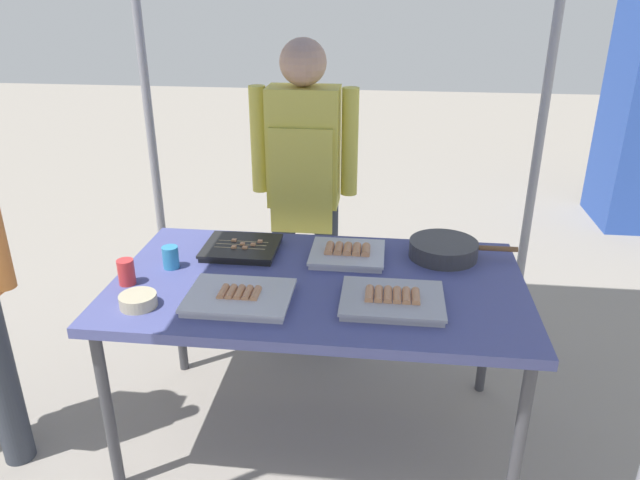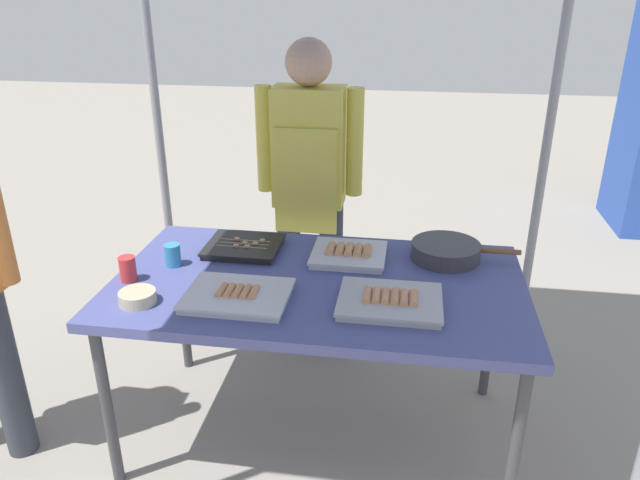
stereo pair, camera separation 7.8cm
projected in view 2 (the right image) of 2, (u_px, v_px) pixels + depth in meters
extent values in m
plane|color=gray|center=(318.00, 432.00, 2.63)|extent=(18.00, 18.00, 0.00)
cube|color=#4C518C|center=(318.00, 285.00, 2.34)|extent=(1.60, 0.90, 0.04)
cylinder|color=#3F3F44|center=(107.00, 407.00, 2.24)|extent=(0.04, 0.04, 0.71)
cylinder|color=#3F3F44|center=(515.00, 451.00, 2.03)|extent=(0.04, 0.04, 0.71)
cylinder|color=#3F3F44|center=(183.00, 305.00, 2.95)|extent=(0.04, 0.04, 0.71)
cylinder|color=#3F3F44|center=(491.00, 330.00, 2.74)|extent=(0.04, 0.04, 0.71)
cylinder|color=gray|center=(159.00, 132.00, 3.05)|extent=(0.04, 0.04, 2.24)
cylinder|color=gray|center=(546.00, 146.00, 2.78)|extent=(0.04, 0.04, 2.24)
cube|color=#ADADB2|center=(390.00, 303.00, 2.15)|extent=(0.36, 0.28, 0.02)
cube|color=#ADADB2|center=(390.00, 299.00, 2.14)|extent=(0.37, 0.29, 0.01)
cylinder|color=tan|center=(367.00, 295.00, 2.15)|extent=(0.03, 0.10, 0.03)
cylinder|color=tan|center=(376.00, 296.00, 2.14)|extent=(0.03, 0.10, 0.03)
cylinder|color=tan|center=(386.00, 297.00, 2.14)|extent=(0.03, 0.10, 0.03)
cylinder|color=tan|center=(395.00, 298.00, 2.13)|extent=(0.03, 0.10, 0.03)
cylinder|color=tan|center=(404.00, 298.00, 2.13)|extent=(0.03, 0.10, 0.03)
cylinder|color=tan|center=(414.00, 299.00, 2.12)|extent=(0.03, 0.10, 0.03)
cube|color=black|center=(244.00, 248.00, 2.59)|extent=(0.30, 0.27, 0.02)
cube|color=black|center=(244.00, 245.00, 2.58)|extent=(0.32, 0.28, 0.01)
cylinder|color=tan|center=(241.00, 247.00, 2.55)|extent=(0.22, 0.01, 0.01)
cube|color=tan|center=(236.00, 247.00, 2.55)|extent=(0.02, 0.02, 0.02)
cube|color=tan|center=(247.00, 248.00, 2.54)|extent=(0.02, 0.02, 0.02)
cylinder|color=tan|center=(244.00, 244.00, 2.58)|extent=(0.22, 0.01, 0.01)
cube|color=tan|center=(255.00, 245.00, 2.57)|extent=(0.02, 0.02, 0.02)
cube|color=tan|center=(245.00, 244.00, 2.58)|extent=(0.02, 0.02, 0.02)
cylinder|color=tan|center=(246.00, 241.00, 2.61)|extent=(0.22, 0.01, 0.01)
cube|color=tan|center=(262.00, 242.00, 2.60)|extent=(0.02, 0.02, 0.02)
cube|color=tan|center=(237.00, 240.00, 2.62)|extent=(0.02, 0.02, 0.02)
cube|color=silver|center=(349.00, 256.00, 2.51)|extent=(0.30, 0.27, 0.02)
cube|color=silver|center=(349.00, 253.00, 2.51)|extent=(0.31, 0.28, 0.01)
cylinder|color=tan|center=(331.00, 249.00, 2.51)|extent=(0.03, 0.10, 0.03)
cylinder|color=tan|center=(340.00, 250.00, 2.51)|extent=(0.03, 0.10, 0.03)
cylinder|color=tan|center=(349.00, 250.00, 2.50)|extent=(0.03, 0.10, 0.03)
cylinder|color=tan|center=(358.00, 251.00, 2.50)|extent=(0.03, 0.10, 0.03)
cylinder|color=tan|center=(367.00, 252.00, 2.49)|extent=(0.03, 0.10, 0.03)
cube|color=silver|center=(238.00, 298.00, 2.18)|extent=(0.37, 0.28, 0.02)
cube|color=silver|center=(238.00, 294.00, 2.18)|extent=(0.38, 0.29, 0.01)
cylinder|color=tan|center=(221.00, 291.00, 2.18)|extent=(0.03, 0.09, 0.03)
cylinder|color=tan|center=(229.00, 291.00, 2.18)|extent=(0.03, 0.09, 0.03)
cylinder|color=tan|center=(238.00, 292.00, 2.17)|extent=(0.03, 0.09, 0.03)
cylinder|color=tan|center=(246.00, 292.00, 2.17)|extent=(0.03, 0.09, 0.03)
cylinder|color=tan|center=(254.00, 293.00, 2.17)|extent=(0.03, 0.09, 0.03)
cylinder|color=#38383A|center=(446.00, 251.00, 2.50)|extent=(0.29, 0.29, 0.07)
cylinder|color=brown|center=(501.00, 251.00, 2.46)|extent=(0.16, 0.02, 0.02)
cylinder|color=#386B33|center=(446.00, 245.00, 2.49)|extent=(0.26, 0.26, 0.01)
cylinder|color=#BFB28C|center=(138.00, 297.00, 2.16)|extent=(0.13, 0.13, 0.05)
cylinder|color=red|center=(128.00, 269.00, 2.31)|extent=(0.06, 0.06, 0.10)
cylinder|color=#338CBF|center=(173.00, 255.00, 2.44)|extent=(0.07, 0.07, 0.09)
cylinder|color=#333842|center=(290.00, 273.00, 3.16)|extent=(0.12, 0.12, 0.81)
cylinder|color=#333842|center=(331.00, 276.00, 3.13)|extent=(0.12, 0.12, 0.81)
cube|color=#D8CC4C|center=(309.00, 147.00, 2.87)|extent=(0.34, 0.20, 0.57)
cube|color=#D8CC4C|center=(306.00, 182.00, 2.83)|extent=(0.30, 0.02, 0.51)
cylinder|color=#D8CC4C|center=(264.00, 139.00, 2.89)|extent=(0.08, 0.08, 0.51)
cylinder|color=#D8CC4C|center=(355.00, 143.00, 2.83)|extent=(0.08, 0.08, 0.51)
sphere|color=tan|center=(309.00, 62.00, 2.72)|extent=(0.22, 0.22, 0.22)
cylinder|color=#333842|center=(6.00, 375.00, 2.39)|extent=(0.12, 0.12, 0.75)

